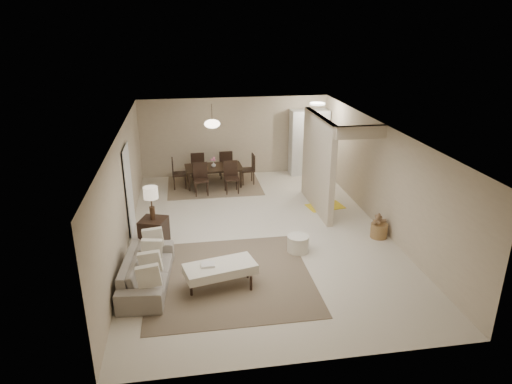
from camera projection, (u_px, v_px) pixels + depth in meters
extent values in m
plane|color=beige|center=(258.00, 232.00, 10.92)|extent=(9.00, 9.00, 0.00)
plane|color=white|center=(258.00, 130.00, 10.04)|extent=(9.00, 9.00, 0.00)
plane|color=tan|center=(235.00, 137.00, 14.63)|extent=(6.00, 0.00, 6.00)
plane|color=tan|center=(123.00, 190.00, 10.03)|extent=(0.00, 9.00, 9.00)
plane|color=tan|center=(381.00, 176.00, 10.92)|extent=(0.00, 9.00, 9.00)
cube|color=tan|center=(318.00, 163.00, 11.90)|extent=(0.15, 2.50, 2.50)
cube|color=black|center=(129.00, 190.00, 10.67)|extent=(0.04, 0.90, 2.04)
cube|color=silver|center=(309.00, 142.00, 14.73)|extent=(1.20, 0.55, 2.10)
cylinder|color=white|center=(317.00, 104.00, 13.35)|extent=(0.44, 0.44, 0.05)
cube|color=brown|center=(229.00, 277.00, 8.99)|extent=(3.20, 3.20, 0.01)
imported|color=gray|center=(147.00, 271.00, 8.66)|extent=(2.14, 1.00, 0.61)
cube|color=white|center=(220.00, 269.00, 8.55)|extent=(1.43, 0.89, 0.18)
cylinder|color=black|center=(191.00, 289.00, 8.35)|extent=(0.05, 0.05, 0.30)
cylinder|color=black|center=(251.00, 284.00, 8.51)|extent=(0.05, 0.05, 0.30)
cylinder|color=black|center=(191.00, 276.00, 8.76)|extent=(0.05, 0.05, 0.30)
cylinder|color=black|center=(248.00, 271.00, 8.92)|extent=(0.05, 0.05, 0.30)
cube|color=black|center=(154.00, 231.00, 10.25)|extent=(0.70, 0.70, 0.61)
cylinder|color=#452E1D|center=(152.00, 213.00, 10.09)|extent=(0.12, 0.12, 0.30)
cylinder|color=#452E1D|center=(151.00, 201.00, 9.99)|extent=(0.03, 0.03, 0.26)
cylinder|color=beige|center=(151.00, 193.00, 9.92)|extent=(0.32, 0.32, 0.26)
cylinder|color=white|center=(298.00, 244.00, 9.94)|extent=(0.48, 0.48, 0.37)
cylinder|color=brown|center=(379.00, 231.00, 10.61)|extent=(0.51, 0.51, 0.33)
cube|color=brown|center=(214.00, 185.00, 13.97)|extent=(2.80, 2.10, 0.01)
imported|color=black|center=(214.00, 176.00, 13.86)|extent=(1.74, 1.01, 0.60)
imported|color=white|center=(214.00, 165.00, 13.73)|extent=(0.18, 0.18, 0.15)
cube|color=yellow|center=(325.00, 206.00, 12.41)|extent=(1.06, 0.75, 0.01)
cylinder|color=#452E1D|center=(212.00, 113.00, 13.17)|extent=(0.02, 0.02, 0.50)
ellipsoid|color=#FFEAC6|center=(212.00, 124.00, 13.29)|extent=(0.46, 0.46, 0.25)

